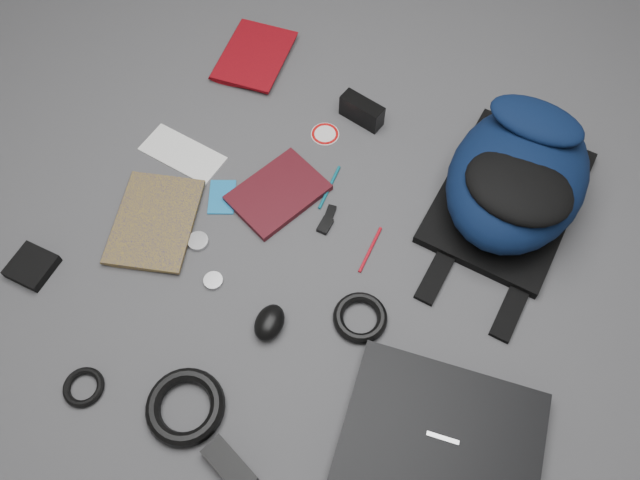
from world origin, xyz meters
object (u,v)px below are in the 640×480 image
at_px(dvd_case, 278,193).
at_px(mouse, 269,323).
at_px(compact_camera, 362,111).
at_px(laptop, 441,440).
at_px(textbook_red, 225,49).
at_px(power_brick, 229,466).
at_px(comic_book, 117,217).
at_px(pouch, 32,266).
at_px(backpack, 518,176).

distance_m(dvd_case, mouse, 0.33).
bearing_deg(compact_camera, laptop, -43.84).
xyz_separation_m(laptop, textbook_red, (-0.88, 0.75, -0.01)).
height_order(textbook_red, compact_camera, compact_camera).
bearing_deg(power_brick, mouse, 122.58).
distance_m(textbook_red, comic_book, 0.58).
xyz_separation_m(dvd_case, pouch, (-0.41, -0.40, 0.00)).
bearing_deg(power_brick, textbook_red, 140.10).
distance_m(comic_book, pouch, 0.21).
height_order(backpack, power_brick, backpack).
height_order(backpack, compact_camera, backpack).
xyz_separation_m(textbook_red, mouse, (0.47, -0.67, 0.01)).
bearing_deg(textbook_red, compact_camera, -14.16).
height_order(textbook_red, power_brick, power_brick).
distance_m(backpack, compact_camera, 0.42).
relative_size(compact_camera, power_brick, 1.00).
bearing_deg(mouse, compact_camera, 91.16).
bearing_deg(backpack, comic_book, -147.44).
bearing_deg(pouch, mouse, 9.96).
distance_m(dvd_case, pouch, 0.58).
xyz_separation_m(laptop, pouch, (-0.95, -0.02, -0.01)).
xyz_separation_m(laptop, power_brick, (-0.35, -0.21, -0.00)).
xyz_separation_m(textbook_red, power_brick, (0.53, -0.96, 0.00)).
height_order(comic_book, power_brick, power_brick).
height_order(compact_camera, power_brick, compact_camera).
distance_m(backpack, comic_book, 0.93).
relative_size(compact_camera, pouch, 1.25).
bearing_deg(comic_book, backpack, 11.79).
bearing_deg(compact_camera, power_brick, -70.91).
xyz_separation_m(comic_book, compact_camera, (0.40, 0.51, 0.02)).
xyz_separation_m(dvd_case, compact_camera, (0.09, 0.30, 0.02)).
height_order(dvd_case, pouch, pouch).
xyz_separation_m(laptop, mouse, (-0.41, 0.08, 0.00)).
relative_size(laptop, mouse, 4.46).
bearing_deg(mouse, backpack, 51.93).
xyz_separation_m(textbook_red, compact_camera, (0.43, -0.06, 0.02)).
xyz_separation_m(compact_camera, power_brick, (0.10, -0.89, -0.02)).
height_order(backpack, textbook_red, backpack).
distance_m(laptop, comic_book, 0.87).
height_order(compact_camera, pouch, compact_camera).
distance_m(backpack, power_brick, 0.87).
height_order(dvd_case, power_brick, power_brick).
xyz_separation_m(comic_book, power_brick, (0.50, -0.38, 0.00)).
height_order(mouse, pouch, mouse).
distance_m(comic_book, compact_camera, 0.65).
relative_size(comic_book, dvd_case, 1.16).
relative_size(dvd_case, pouch, 2.37).
bearing_deg(dvd_case, power_brick, -48.99).
height_order(comic_book, compact_camera, compact_camera).
height_order(backpack, pouch, backpack).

